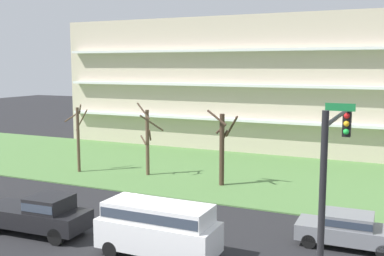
{
  "coord_description": "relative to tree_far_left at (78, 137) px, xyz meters",
  "views": [
    {
      "loc": [
        11.78,
        -18.61,
        8.12
      ],
      "look_at": [
        0.47,
        6.0,
        4.46
      ],
      "focal_mm": 43.59,
      "sensor_mm": 36.0,
      "label": 1
    }
  ],
  "objects": [
    {
      "name": "van_white_center_right",
      "position": [
        13.1,
        -11.36,
        -1.35
      ],
      "size": [
        5.2,
        2.01,
        2.36
      ],
      "rotation": [
        0.0,
        0.0,
        0.0
      ],
      "color": "white",
      "rests_on": "ground"
    },
    {
      "name": "tree_far_left",
      "position": [
        0.0,
        0.0,
        0.0
      ],
      "size": [
        1.46,
        1.36,
        5.22
      ],
      "color": "brown",
      "rests_on": "ground"
    },
    {
      "name": "ground",
      "position": [
        10.53,
        -9.36,
        -2.75
      ],
      "size": [
        160.0,
        160.0,
        0.0
      ],
      "primitive_type": "plane",
      "color": "#232326"
    },
    {
      "name": "grass_lawn_strip",
      "position": [
        10.53,
        4.64,
        -2.71
      ],
      "size": [
        80.0,
        16.0,
        0.08
      ],
      "primitive_type": "cube",
      "color": "#547F42",
      "rests_on": "ground"
    },
    {
      "name": "pickup_black_center_left",
      "position": [
        6.55,
        -11.35,
        -1.73
      ],
      "size": [
        5.49,
        2.26,
        1.95
      ],
      "rotation": [
        0.0,
        0.0,
        0.05
      ],
      "color": "black",
      "rests_on": "ground"
    },
    {
      "name": "tree_left",
      "position": [
        5.34,
        1.18,
        -0.04
      ],
      "size": [
        1.86,
        1.59,
        5.45
      ],
      "color": "brown",
      "rests_on": "ground"
    },
    {
      "name": "sedan_gray_near_right",
      "position": [
        20.27,
        -6.86,
        -1.88
      ],
      "size": [
        4.44,
        1.91,
        1.57
      ],
      "rotation": [
        0.0,
        0.0,
        3.17
      ],
      "color": "slate",
      "rests_on": "ground"
    },
    {
      "name": "traffic_signal_mast",
      "position": [
        20.5,
        -14.29,
        1.99
      ],
      "size": [
        0.9,
        5.28,
        6.99
      ],
      "color": "black",
      "rests_on": "ground"
    },
    {
      "name": "apartment_building",
      "position": [
        10.53,
        18.19,
        3.56
      ],
      "size": [
        42.46,
        12.06,
        12.62
      ],
      "color": "beige",
      "rests_on": "ground"
    },
    {
      "name": "tree_center",
      "position": [
        11.35,
        0.75,
        0.01
      ],
      "size": [
        1.97,
        2.0,
        5.23
      ],
      "color": "#423023",
      "rests_on": "ground"
    }
  ]
}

